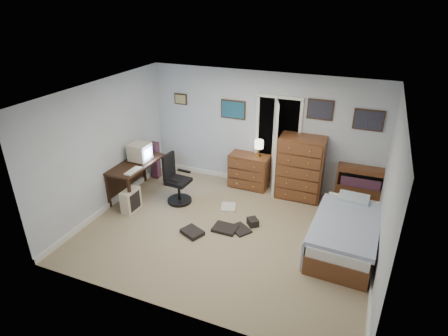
% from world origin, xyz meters
% --- Properties ---
extents(floor, '(5.00, 4.00, 0.02)m').
position_xyz_m(floor, '(0.00, 0.00, -0.01)').
color(floor, tan).
rests_on(floor, ground).
extents(computer_desk, '(0.63, 1.32, 0.76)m').
position_xyz_m(computer_desk, '(-2.29, 0.51, 0.58)').
color(computer_desk, black).
rests_on(computer_desk, floor).
extents(crt_monitor, '(0.40, 0.37, 0.36)m').
position_xyz_m(crt_monitor, '(-2.18, 0.65, 0.94)').
color(crt_monitor, beige).
rests_on(crt_monitor, computer_desk).
extents(keyboard, '(0.16, 0.41, 0.02)m').
position_xyz_m(keyboard, '(-2.02, 0.15, 0.77)').
color(keyboard, beige).
rests_on(keyboard, computer_desk).
extents(pc_tower, '(0.22, 0.43, 0.45)m').
position_xyz_m(pc_tower, '(-2.00, -0.05, 0.23)').
color(pc_tower, beige).
rests_on(pc_tower, floor).
extents(office_chair, '(0.52, 0.52, 1.03)m').
position_xyz_m(office_chair, '(-1.34, 0.61, 0.40)').
color(office_chair, black).
rests_on(office_chair, floor).
extents(media_stack, '(0.18, 0.18, 0.85)m').
position_xyz_m(media_stack, '(-2.32, 1.40, 0.43)').
color(media_stack, maroon).
rests_on(media_stack, floor).
extents(low_dresser, '(0.86, 0.45, 0.75)m').
position_xyz_m(low_dresser, '(-0.19, 1.77, 0.38)').
color(low_dresser, brown).
rests_on(low_dresser, floor).
extents(table_lamp, '(0.19, 0.19, 0.37)m').
position_xyz_m(table_lamp, '(0.01, 1.77, 1.02)').
color(table_lamp, gold).
rests_on(table_lamp, low_dresser).
extents(doorway, '(0.96, 1.12, 2.05)m').
position_xyz_m(doorway, '(0.35, 2.27, 1.00)').
color(doorway, black).
rests_on(doorway, floor).
extents(tall_dresser, '(0.92, 0.55, 1.33)m').
position_xyz_m(tall_dresser, '(0.92, 1.75, 0.67)').
color(tall_dresser, brown).
rests_on(tall_dresser, floor).
extents(headboard_bookcase, '(0.93, 0.25, 0.83)m').
position_xyz_m(headboard_bookcase, '(2.10, 1.86, 0.44)').
color(headboard_bookcase, brown).
rests_on(headboard_bookcase, floor).
extents(bed, '(1.10, 1.94, 0.62)m').
position_xyz_m(bed, '(1.99, 0.31, 0.29)').
color(bed, brown).
rests_on(bed, floor).
extents(wall_posters, '(4.38, 0.04, 0.60)m').
position_xyz_m(wall_posters, '(0.57, 1.98, 1.75)').
color(wall_posters, '#331E11').
rests_on(wall_posters, floor).
extents(floor_clutter, '(1.27, 1.46, 0.13)m').
position_xyz_m(floor_clutter, '(-0.11, 0.11, 0.04)').
color(floor_clutter, black).
rests_on(floor_clutter, floor).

